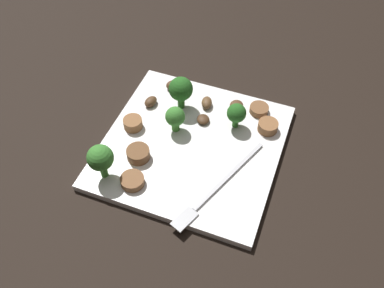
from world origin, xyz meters
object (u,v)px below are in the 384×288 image
mushroom_1 (207,103)px  sausage_slice_2 (268,126)px  mushroom_5 (236,105)px  sausage_slice_1 (138,154)px  mushroom_4 (201,119)px  sausage_slice_0 (132,181)px  broccoli_floret_1 (175,117)px  mushroom_0 (151,102)px  sausage_slice_3 (259,109)px  broccoli_floret_3 (236,114)px  plate (192,146)px  sausage_slice_4 (133,123)px  broccoli_floret_0 (181,90)px  broccoli_floret_2 (100,158)px  mushroom_2 (173,85)px  fork (214,190)px

mushroom_1 → sausage_slice_2: bearing=81.6°
mushroom_5 → sausage_slice_1: bearing=-35.4°
mushroom_1 → mushroom_4: size_ratio=1.20×
sausage_slice_0 → broccoli_floret_1: bearing=170.8°
sausage_slice_2 → mushroom_0: bearing=-85.7°
broccoli_floret_1 → sausage_slice_3: broccoli_floret_1 is taller
broccoli_floret_3 → plate: bearing=-40.6°
broccoli_floret_1 → sausage_slice_3: (-0.08, 0.11, -0.02)m
broccoli_floret_3 → sausage_slice_4: size_ratio=1.48×
broccoli_floret_1 → sausage_slice_4: size_ratio=1.50×
mushroom_5 → mushroom_4: bearing=-43.1°
broccoli_floret_0 → broccoli_floret_1: broccoli_floret_0 is taller
mushroom_1 → mushroom_0: bearing=-70.9°
plate → mushroom_0: (-0.05, -0.09, 0.01)m
plate → broccoli_floret_2: 0.14m
broccoli_floret_0 → broccoli_floret_1: bearing=11.6°
broccoli_floret_2 → broccoli_floret_3: (-0.15, 0.14, -0.01)m
broccoli_floret_0 → broccoli_floret_2: (0.16, -0.05, 0.00)m
broccoli_floret_0 → mushroom_1: size_ratio=2.26×
sausage_slice_1 → mushroom_0: (-0.10, -0.03, -0.00)m
broccoli_floret_3 → sausage_slice_0: broccoli_floret_3 is taller
plate → broccoli_floret_3: broccoli_floret_3 is taller
broccoli_floret_0 → sausage_slice_3: (-0.03, 0.12, -0.03)m
sausage_slice_0 → sausage_slice_3: 0.23m
mushroom_0 → mushroom_5: mushroom_0 is taller
broccoli_floret_1 → sausage_slice_4: broccoli_floret_1 is taller
mushroom_2 → broccoli_floret_1: bearing=25.1°
broccoli_floret_0 → broccoli_floret_3: size_ratio=1.33×
mushroom_4 → broccoli_floret_2: bearing=-32.3°
broccoli_floret_1 → mushroom_2: size_ratio=1.87×
broccoli_floret_0 → sausage_slice_1: size_ratio=1.72×
broccoli_floret_2 → sausage_slice_0: broccoli_floret_2 is taller
sausage_slice_2 → mushroom_1: sausage_slice_2 is taller
sausage_slice_1 → sausage_slice_2: (-0.11, 0.16, -0.00)m
sausage_slice_1 → broccoli_floret_1: bearing=156.5°
sausage_slice_1 → mushroom_0: 0.10m
plate → broccoli_floret_2: broccoli_floret_2 is taller
mushroom_2 → fork: bearing=37.8°
fork → broccoli_floret_0: size_ratio=3.08×
broccoli_floret_0 → mushroom_0: 0.06m
sausage_slice_0 → broccoli_floret_3: bearing=146.3°
broccoli_floret_0 → mushroom_5: size_ratio=2.53×
broccoli_floret_2 → mushroom_4: 0.17m
broccoli_floret_1 → broccoli_floret_2: 0.13m
sausage_slice_1 → sausage_slice_2: bearing=126.1°
sausage_slice_4 → mushroom_4: 0.10m
sausage_slice_3 → mushroom_2: (-0.00, -0.14, 0.00)m
sausage_slice_1 → mushroom_1: size_ratio=1.32×
sausage_slice_1 → mushroom_2: size_ratio=1.44×
mushroom_4 → mushroom_0: bearing=-93.1°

